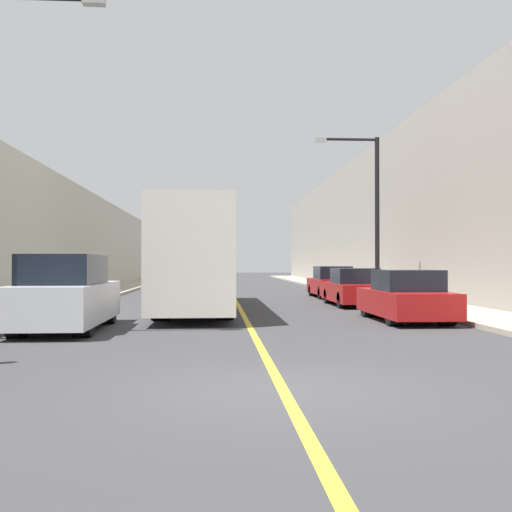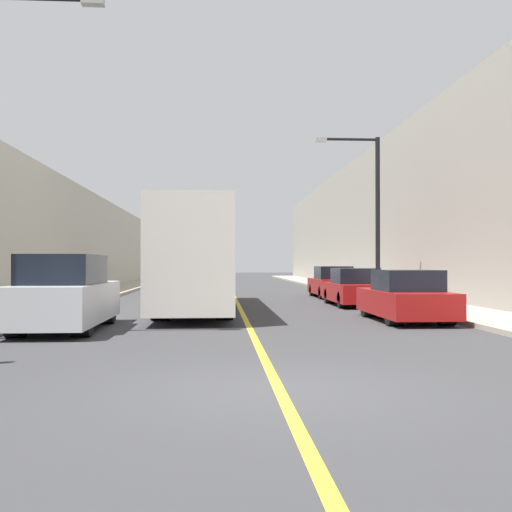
{
  "view_description": "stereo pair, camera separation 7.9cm",
  "coord_description": "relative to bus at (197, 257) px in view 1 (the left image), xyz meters",
  "views": [
    {
      "loc": [
        -0.89,
        -7.94,
        1.69
      ],
      "look_at": [
        0.5,
        12.81,
        1.94
      ],
      "focal_mm": 42.0,
      "sensor_mm": 36.0,
      "label": 1
    },
    {
      "loc": [
        -0.81,
        -7.95,
        1.69
      ],
      "look_at": [
        0.5,
        12.81,
        1.94
      ],
      "focal_mm": 42.0,
      "sensor_mm": 36.0,
      "label": 2
    }
  ],
  "objects": [
    {
      "name": "car_right_mid",
      "position": [
        6.15,
        1.57,
        -1.23
      ],
      "size": [
        1.79,
        4.44,
        1.49
      ],
      "color": "maroon",
      "rests_on": "ground"
    },
    {
      "name": "bus",
      "position": [
        0.0,
        0.0,
        0.0
      ],
      "size": [
        2.42,
        12.97,
        3.57
      ],
      "color": "silver",
      "rests_on": "ground"
    },
    {
      "name": "parked_suv_left",
      "position": [
        -3.08,
        -6.53,
        -1.02
      ],
      "size": [
        1.89,
        4.88,
        1.9
      ],
      "color": "silver",
      "rests_on": "ground"
    },
    {
      "name": "sidewalk_left",
      "position": [
        -5.55,
        16.07,
        -1.83
      ],
      "size": [
        2.62,
        72.0,
        0.14
      ],
      "primitive_type": "cube",
      "color": "#A89E8C",
      "rests_on": "ground"
    },
    {
      "name": "building_row_left",
      "position": [
        -8.86,
        16.07,
        1.11
      ],
      "size": [
        4.0,
        72.0,
        6.02
      ],
      "primitive_type": "cube",
      "color": "#B7B2A3",
      "rests_on": "ground"
    },
    {
      "name": "building_row_right",
      "position": [
        12.02,
        16.07,
        2.49
      ],
      "size": [
        4.0,
        72.0,
        8.77
      ],
      "primitive_type": "cube",
      "color": "gray",
      "rests_on": "ground"
    },
    {
      "name": "car_right_near",
      "position": [
        6.21,
        -4.76,
        -1.23
      ],
      "size": [
        1.83,
        4.39,
        1.5
      ],
      "color": "maroon",
      "rests_on": "ground"
    },
    {
      "name": "sidewalk_right",
      "position": [
        8.71,
        16.07,
        -1.83
      ],
      "size": [
        2.62,
        72.0,
        0.14
      ],
      "primitive_type": "cube",
      "color": "#A89E8C",
      "rests_on": "ground"
    },
    {
      "name": "car_right_far",
      "position": [
        6.37,
        7.25,
        -1.21
      ],
      "size": [
        1.78,
        4.57,
        1.54
      ],
      "color": "maroon",
      "rests_on": "ground"
    },
    {
      "name": "ground_plane",
      "position": [
        1.58,
        -13.93,
        -1.9
      ],
      "size": [
        200.0,
        200.0,
        0.0
      ],
      "primitive_type": "plane",
      "color": "#38383A"
    },
    {
      "name": "street_lamp_right",
      "position": [
        7.43,
        3.76,
        2.32
      ],
      "size": [
        2.85,
        0.24,
        7.04
      ],
      "color": "black",
      "rests_on": "sidewalk_right"
    },
    {
      "name": "road_center_line",
      "position": [
        1.58,
        16.07,
        -1.9
      ],
      "size": [
        0.16,
        72.0,
        0.01
      ],
      "primitive_type": "cube",
      "color": "gold",
      "rests_on": "ground"
    }
  ]
}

